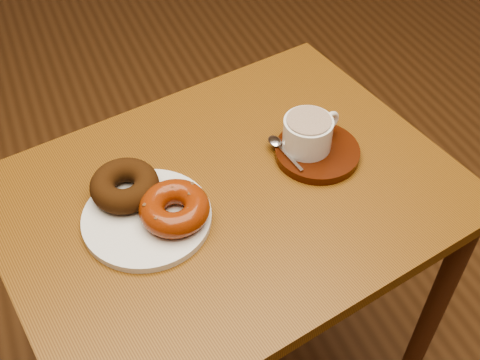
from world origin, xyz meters
name	(u,v)px	position (x,y,z in m)	size (l,w,h in m)	color
ground	(233,351)	(0.00, 0.00, 0.00)	(6.00, 6.00, 0.00)	#55341A
cafe_table	(230,233)	(-0.03, -0.08, 0.61)	(0.86, 0.70, 0.73)	brown
donut_plate	(147,218)	(-0.18, -0.08, 0.74)	(0.21, 0.21, 0.01)	silver
donut_cinnamon	(125,185)	(-0.20, -0.02, 0.76)	(0.12, 0.12, 0.04)	#371D0B
donut_caramel	(174,208)	(-0.14, -0.10, 0.76)	(0.12, 0.12, 0.04)	maroon
saucer	(317,152)	(0.15, -0.06, 0.74)	(0.15, 0.15, 0.02)	#3B1508
coffee_cup	(308,133)	(0.14, -0.04, 0.78)	(0.12, 0.09, 0.06)	silver
teaspoon	(278,144)	(0.09, -0.02, 0.75)	(0.03, 0.10, 0.01)	silver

